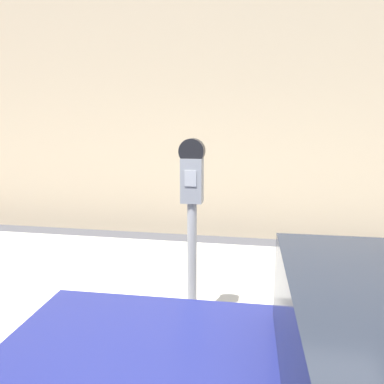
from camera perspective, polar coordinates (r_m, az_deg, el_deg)
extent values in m
cube|color=#BCB7AD|center=(4.13, 4.42, -15.06)|extent=(24.00, 2.80, 0.14)
cube|color=tan|center=(6.16, 7.21, 21.93)|extent=(24.00, 0.30, 6.13)
cylinder|color=gray|center=(3.03, 0.00, -11.95)|extent=(0.07, 0.07, 1.11)
cube|color=slate|center=(2.83, 0.00, 1.75)|extent=(0.16, 0.12, 0.34)
cube|color=gray|center=(2.77, -0.23, 2.07)|extent=(0.09, 0.01, 0.12)
cylinder|color=black|center=(2.80, 0.00, 6.24)|extent=(0.19, 0.09, 0.19)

